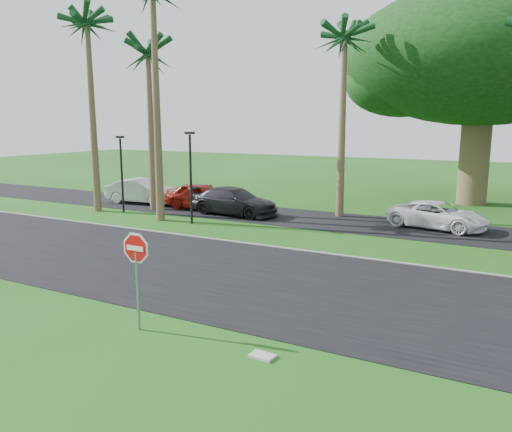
{
  "coord_description": "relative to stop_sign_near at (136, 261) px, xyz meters",
  "views": [
    {
      "loc": [
        8.58,
        -12.0,
        5.11
      ],
      "look_at": [
        0.37,
        3.48,
        1.8
      ],
      "focal_mm": 35.0,
      "sensor_mm": 36.0,
      "label": 1
    }
  ],
  "objects": [
    {
      "name": "car_red",
      "position": [
        -8.38,
        15.22,
        -1.0
      ],
      "size": [
        4.64,
        2.01,
        1.56
      ],
      "primitive_type": "imported",
      "rotation": [
        0.0,
        0.0,
        1.53
      ],
      "color": "maroon",
      "rests_on": "ground"
    },
    {
      "name": "car_minivan",
      "position": [
        4.76,
        16.1,
        -1.12
      ],
      "size": [
        5.02,
        3.07,
        1.3
      ],
      "primitive_type": "imported",
      "rotation": [
        0.0,
        0.0,
        1.37
      ],
      "color": "white",
      "rests_on": "ground"
    },
    {
      "name": "palm_left_mid",
      "position": [
        -11.0,
        14.0,
        6.9
      ],
      "size": [
        5.0,
        5.0,
        10.0
      ],
      "color": "brown",
      "rests_on": "ground"
    },
    {
      "name": "curb",
      "position": [
        -0.5,
        9.05,
        -1.74
      ],
      "size": [
        120.0,
        0.12,
        0.06
      ],
      "primitive_type": "cube",
      "color": "gray",
      "rests_on": "ground"
    },
    {
      "name": "palm_left_far",
      "position": [
        -13.5,
        12.0,
        8.36
      ],
      "size": [
        5.0,
        5.0,
        11.5
      ],
      "color": "brown",
      "rests_on": "ground"
    },
    {
      "name": "stop_sign_near",
      "position": [
        0.0,
        0.0,
        0.0
      ],
      "size": [
        1.05,
        0.07,
        2.62
      ],
      "color": "gray",
      "rests_on": "ground"
    },
    {
      "name": "ground",
      "position": [
        -0.5,
        3.0,
        -1.77
      ],
      "size": [
        120.0,
        120.0,
        0.0
      ],
      "primitive_type": "plane",
      "color": "#204A12",
      "rests_on": "ground"
    },
    {
      "name": "parking_strip",
      "position": [
        -0.5,
        15.5,
        -1.76
      ],
      "size": [
        120.0,
        5.0,
        0.02
      ],
      "primitive_type": "cube",
      "color": "black",
      "rests_on": "ground"
    },
    {
      "name": "car_dark",
      "position": [
        -5.85,
        14.7,
        -1.03
      ],
      "size": [
        5.3,
        2.47,
        1.5
      ],
      "primitive_type": "imported",
      "rotation": [
        0.0,
        0.0,
        1.5
      ],
      "color": "black",
      "rests_on": "ground"
    },
    {
      "name": "utility_slab",
      "position": [
        3.41,
        0.11,
        -1.74
      ],
      "size": [
        0.58,
        0.39,
        0.06
      ],
      "primitive_type": "cube",
      "rotation": [
        0.0,
        0.0,
        -0.08
      ],
      "color": "#A3A39B",
      "rests_on": "ground"
    },
    {
      "name": "palm_center",
      "position": [
        -0.5,
        17.0,
        7.39
      ],
      "size": [
        5.0,
        5.0,
        10.5
      ],
      "color": "brown",
      "rests_on": "ground"
    },
    {
      "name": "canopy_tree",
      "position": [
        5.5,
        25.0,
        7.17
      ],
      "size": [
        16.5,
        16.5,
        13.12
      ],
      "color": "brown",
      "rests_on": "ground"
    },
    {
      "name": "road",
      "position": [
        -0.5,
        5.0,
        -1.76
      ],
      "size": [
        120.0,
        8.0,
        0.02
      ],
      "primitive_type": "cube",
      "color": "black",
      "rests_on": "ground"
    },
    {
      "name": "streetlight_right",
      "position": [
        -6.5,
        11.5,
        0.88
      ],
      "size": [
        0.45,
        0.25,
        4.64
      ],
      "color": "black",
      "rests_on": "ground"
    },
    {
      "name": "car_silver",
      "position": [
        -12.95,
        15.29,
        -1.0
      ],
      "size": [
        4.87,
        2.13,
        1.56
      ],
      "primitive_type": "imported",
      "rotation": [
        0.0,
        0.0,
        1.68
      ],
      "color": "silver",
      "rests_on": "ground"
    },
    {
      "name": "streetlight_left",
      "position": [
        -12.0,
        12.5,
        0.72
      ],
      "size": [
        0.45,
        0.25,
        4.34
      ],
      "color": "black",
      "rests_on": "ground"
    }
  ]
}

